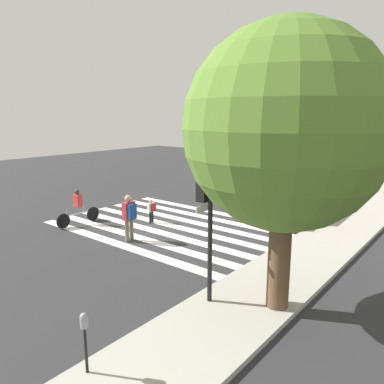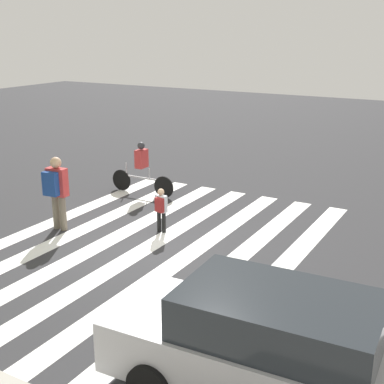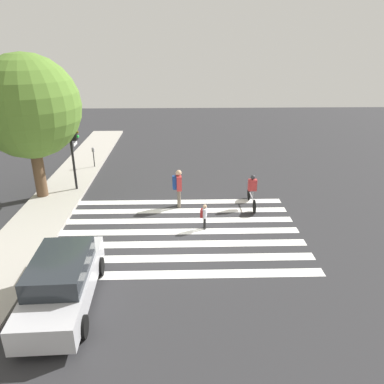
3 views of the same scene
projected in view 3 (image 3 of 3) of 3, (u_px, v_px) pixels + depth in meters
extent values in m
plane|color=#2D2D30|center=(180.00, 232.00, 15.75)|extent=(60.00, 60.00, 0.00)
cube|color=#ADA89E|center=(30.00, 232.00, 15.57)|extent=(36.00, 2.50, 0.14)
cube|color=white|center=(180.00, 274.00, 12.90)|extent=(0.50, 10.00, 0.01)
cube|color=white|center=(180.00, 258.00, 13.85)|extent=(0.50, 10.00, 0.01)
cube|color=white|center=(180.00, 244.00, 14.80)|extent=(0.50, 10.00, 0.01)
cube|color=white|center=(180.00, 232.00, 15.75)|extent=(0.50, 10.00, 0.01)
cube|color=white|center=(180.00, 221.00, 16.70)|extent=(0.50, 10.00, 0.01)
cube|color=white|center=(180.00, 211.00, 17.65)|extent=(0.50, 10.00, 0.01)
cube|color=white|center=(180.00, 202.00, 18.60)|extent=(0.50, 10.00, 0.01)
cylinder|color=black|center=(73.00, 157.00, 19.19)|extent=(0.12, 0.12, 3.82)
cube|color=black|center=(74.00, 132.00, 18.70)|extent=(0.32, 0.26, 0.84)
cube|color=silver|center=(75.00, 144.00, 18.93)|extent=(0.60, 0.02, 0.16)
sphere|color=#590F0F|center=(77.00, 127.00, 18.62)|extent=(0.15, 0.15, 0.15)
sphere|color=#59470F|center=(77.00, 132.00, 18.71)|extent=(0.15, 0.15, 0.15)
sphere|color=#26D83F|center=(78.00, 136.00, 18.79)|extent=(0.15, 0.15, 0.15)
cylinder|color=black|center=(94.00, 160.00, 23.12)|extent=(0.06, 0.06, 1.08)
cylinder|color=gray|center=(93.00, 150.00, 22.87)|extent=(0.15, 0.15, 0.22)
sphere|color=gray|center=(93.00, 149.00, 22.83)|extent=(0.14, 0.14, 0.14)
cylinder|color=brown|center=(39.00, 172.00, 18.55)|extent=(0.56, 0.56, 2.80)
sphere|color=#567F2D|center=(28.00, 107.00, 17.32)|extent=(4.82, 4.82, 4.82)
cylinder|color=#6B6051|center=(179.00, 199.00, 17.84)|extent=(0.17, 0.17, 0.88)
cylinder|color=#6B6051|center=(179.00, 197.00, 18.05)|extent=(0.17, 0.17, 0.88)
cube|color=#B73333|center=(179.00, 183.00, 17.64)|extent=(0.53, 0.28, 0.70)
sphere|color=tan|center=(179.00, 173.00, 17.46)|extent=(0.28, 0.28, 0.28)
cube|color=navy|center=(175.00, 182.00, 17.66)|extent=(0.40, 0.22, 0.59)
cylinder|color=black|center=(205.00, 224.00, 15.84)|extent=(0.10, 0.10, 0.53)
cylinder|color=black|center=(204.00, 222.00, 15.97)|extent=(0.10, 0.10, 0.53)
cube|color=silver|center=(205.00, 213.00, 15.73)|extent=(0.33, 0.21, 0.42)
sphere|color=tan|center=(205.00, 207.00, 15.61)|extent=(0.17, 0.17, 0.17)
cube|color=maroon|center=(202.00, 213.00, 15.69)|extent=(0.25, 0.16, 0.35)
cylinder|color=black|center=(249.00, 194.00, 18.73)|extent=(0.65, 0.04, 0.65)
cylinder|color=black|center=(254.00, 207.00, 17.29)|extent=(0.65, 0.04, 0.65)
cube|color=#B2B2B7|center=(252.00, 197.00, 17.94)|extent=(1.32, 0.04, 0.04)
cylinder|color=#B2B2B7|center=(253.00, 196.00, 17.63)|extent=(0.03, 0.03, 0.32)
cylinder|color=#B2B2B7|center=(250.00, 188.00, 18.40)|extent=(0.03, 0.03, 0.40)
cube|color=#B73333|center=(252.00, 185.00, 17.71)|extent=(0.24, 0.40, 0.55)
sphere|color=#333338|center=(253.00, 177.00, 17.56)|extent=(0.22, 0.22, 0.22)
cube|color=#B7B7BC|center=(63.00, 286.00, 11.27)|extent=(4.71, 1.89, 0.75)
cube|color=#23282D|center=(60.00, 267.00, 11.01)|extent=(2.62, 1.68, 0.59)
cylinder|color=black|center=(50.00, 269.00, 12.67)|extent=(0.65, 0.22, 0.64)
cylinder|color=black|center=(100.00, 267.00, 12.77)|extent=(0.65, 0.22, 0.64)
cylinder|color=black|center=(19.00, 330.00, 10.01)|extent=(0.65, 0.22, 0.64)
cylinder|color=black|center=(83.00, 327.00, 10.11)|extent=(0.65, 0.22, 0.64)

